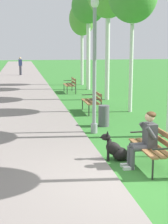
# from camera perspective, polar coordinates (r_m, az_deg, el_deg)

# --- Properties ---
(ground_plane) EXTENTS (120.00, 120.00, 0.00)m
(ground_plane) POSITION_cam_1_polar(r_m,az_deg,el_deg) (6.98, 9.27, -11.33)
(ground_plane) COLOR #33752D
(paved_path) EXTENTS (3.90, 60.00, 0.04)m
(paved_path) POSITION_cam_1_polar(r_m,az_deg,el_deg) (30.18, -10.71, 5.83)
(paved_path) COLOR gray
(paved_path) RESTS_ON ground
(park_bench_near) EXTENTS (0.55, 1.50, 0.85)m
(park_bench_near) POSITION_cam_1_polar(r_m,az_deg,el_deg) (7.65, 11.67, -5.36)
(park_bench_near) COLOR olive
(park_bench_near) RESTS_ON ground
(park_bench_mid) EXTENTS (0.55, 1.50, 0.85)m
(park_bench_mid) POSITION_cam_1_polar(r_m,az_deg,el_deg) (13.63, 1.49, 2.03)
(park_bench_mid) COLOR olive
(park_bench_mid) RESTS_ON ground
(park_bench_far) EXTENTS (0.55, 1.50, 0.85)m
(park_bench_far) POSITION_cam_1_polar(r_m,az_deg,el_deg) (19.56, -2.25, 4.75)
(park_bench_far) COLOR olive
(park_bench_far) RESTS_ON ground
(person_seated_on_near_bench) EXTENTS (0.74, 0.49, 1.25)m
(person_seated_on_near_bench) POSITION_cam_1_polar(r_m,az_deg,el_deg) (7.55, 10.18, -4.19)
(person_seated_on_near_bench) COLOR #4C4C51
(person_seated_on_near_bench) RESTS_ON ground
(dog_black) EXTENTS (0.82, 0.38, 0.71)m
(dog_black) POSITION_cam_1_polar(r_m,az_deg,el_deg) (8.01, 5.34, -6.31)
(dog_black) COLOR black
(dog_black) RESTS_ON ground
(lamp_post_near) EXTENTS (0.24, 0.24, 4.02)m
(lamp_post_near) POSITION_cam_1_polar(r_m,az_deg,el_deg) (10.20, 1.76, 7.88)
(lamp_post_near) COLOR gray
(lamp_post_near) RESTS_ON ground
(birch_tree_fifth) EXTENTS (2.00, 2.00, 5.97)m
(birch_tree_fifth) POSITION_cam_1_polar(r_m,az_deg,el_deg) (21.02, 0.74, 17.11)
(birch_tree_fifth) COLOR silver
(birch_tree_fifth) RESTS_ON ground
(birch_tree_sixth) EXTENTS (1.72, 1.48, 5.54)m
(birch_tree_sixth) POSITION_cam_1_polar(r_m,az_deg,el_deg) (23.52, -0.35, 15.21)
(birch_tree_sixth) COLOR silver
(birch_tree_sixth) RESTS_ON ground
(litter_bin) EXTENTS (0.36, 0.36, 0.70)m
(litter_bin) POSITION_cam_1_polar(r_m,az_deg,el_deg) (11.36, 3.33, -0.64)
(litter_bin) COLOR #515156
(litter_bin) RESTS_ON ground
(pedestrian_distant) EXTENTS (0.32, 0.22, 1.65)m
(pedestrian_distant) POSITION_cam_1_polar(r_m,az_deg,el_deg) (31.62, -10.60, 7.56)
(pedestrian_distant) COLOR #383842
(pedestrian_distant) RESTS_ON ground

